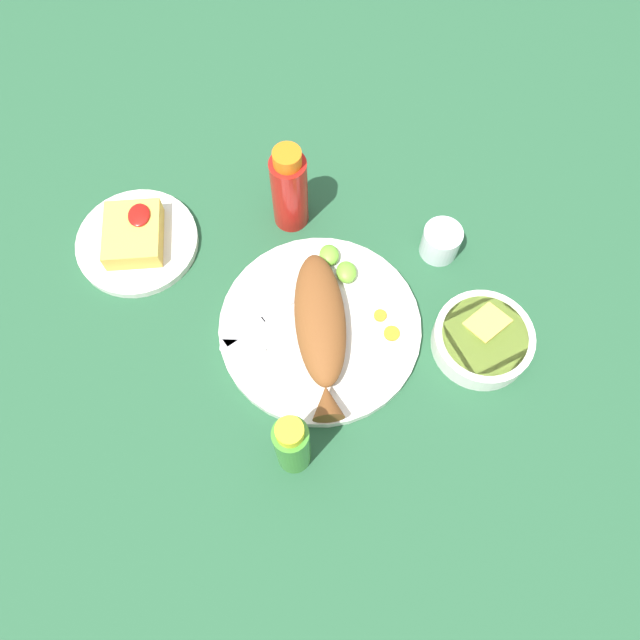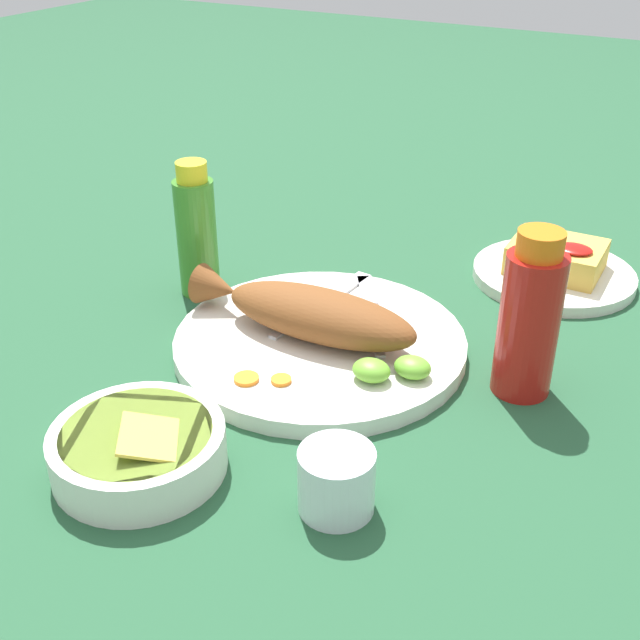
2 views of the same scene
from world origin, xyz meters
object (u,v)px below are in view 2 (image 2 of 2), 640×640
at_px(fork_far, 369,308).
at_px(hot_sauce_bottle_red, 529,319).
at_px(guacamole_bowl, 138,447).
at_px(fried_fish, 308,312).
at_px(main_plate, 320,343).
at_px(fork_near, 328,299).
at_px(hot_sauce_bottle_green, 196,233).
at_px(side_plate_fries, 553,275).
at_px(salt_cup, 336,484).

height_order(fork_far, hot_sauce_bottle_red, hot_sauce_bottle_red).
bearing_deg(guacamole_bowl, fried_fish, 82.97).
height_order(main_plate, fork_near, fork_near).
bearing_deg(hot_sauce_bottle_red, hot_sauce_bottle_green, 177.16).
bearing_deg(fried_fish, hot_sauce_bottle_green, 163.24).
distance_m(hot_sauce_bottle_red, guacamole_bowl, 0.38).
relative_size(fork_near, side_plate_fries, 0.93).
height_order(main_plate, fried_fish, fried_fish).
distance_m(fork_near, fork_far, 0.05).
distance_m(fork_far, hot_sauce_bottle_green, 0.22).
relative_size(fork_near, hot_sauce_bottle_green, 1.13).
bearing_deg(guacamole_bowl, fork_far, 78.85).
bearing_deg(salt_cup, side_plate_fries, 84.22).
xyz_separation_m(fork_near, guacamole_bowl, (-0.01, -0.32, 0.00)).
xyz_separation_m(main_plate, side_plate_fries, (0.18, 0.29, -0.00)).
relative_size(main_plate, guacamole_bowl, 2.07).
bearing_deg(salt_cup, main_plate, 121.69).
xyz_separation_m(fried_fish, hot_sauce_bottle_green, (-0.18, 0.05, 0.03)).
bearing_deg(side_plate_fries, hot_sauce_bottle_green, -147.49).
distance_m(fork_near, side_plate_fries, 0.30).
relative_size(hot_sauce_bottle_green, side_plate_fries, 0.82).
bearing_deg(main_plate, fried_fish, -179.38).
height_order(fried_fish, guacamole_bowl, fried_fish).
bearing_deg(guacamole_bowl, hot_sauce_bottle_red, 47.43).
height_order(main_plate, salt_cup, salt_cup).
bearing_deg(main_plate, hot_sauce_bottle_green, 165.01).
bearing_deg(fork_near, hot_sauce_bottle_red, -93.87).
bearing_deg(salt_cup, hot_sauce_bottle_red, 70.91).
distance_m(fork_near, guacamole_bowl, 0.32).
bearing_deg(fork_near, salt_cup, -144.54).
height_order(hot_sauce_bottle_green, salt_cup, hot_sauce_bottle_green).
height_order(salt_cup, side_plate_fries, salt_cup).
distance_m(hot_sauce_bottle_green, side_plate_fries, 0.45).
relative_size(hot_sauce_bottle_red, side_plate_fries, 0.85).
xyz_separation_m(fork_far, salt_cup, (0.11, -0.29, 0.00)).
relative_size(fork_near, guacamole_bowl, 1.23).
xyz_separation_m(hot_sauce_bottle_green, guacamole_bowl, (0.15, -0.30, -0.05)).
bearing_deg(fork_far, main_plate, 133.90).
bearing_deg(main_plate, fork_far, 76.12).
bearing_deg(fried_fish, salt_cup, -56.16).
height_order(fork_near, hot_sauce_bottle_red, hot_sauce_bottle_red).
bearing_deg(hot_sauce_bottle_green, hot_sauce_bottle_red, -2.84).
relative_size(main_plate, fork_near, 1.69).
bearing_deg(fork_far, hot_sauce_bottle_green, 65.09).
distance_m(salt_cup, guacamole_bowl, 0.18).
bearing_deg(hot_sauce_bottle_red, salt_cup, -109.09).
height_order(main_plate, fork_far, fork_far).
height_order(hot_sauce_bottle_green, side_plate_fries, hot_sauce_bottle_green).
bearing_deg(side_plate_fries, fork_far, -126.93).
bearing_deg(hot_sauce_bottle_green, main_plate, -14.99).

